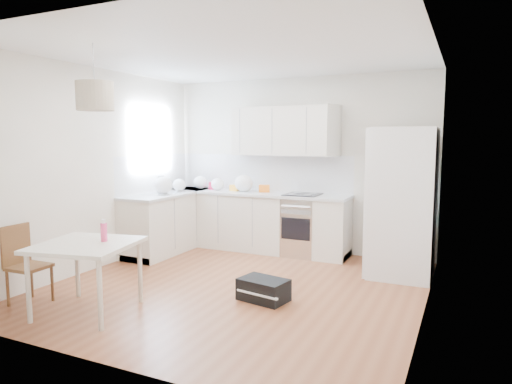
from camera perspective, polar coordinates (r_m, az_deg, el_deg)
floor at (r=5.55m, az=-2.52°, el=-11.78°), size 4.20×4.20×0.00m
ceiling at (r=5.35m, az=-2.67°, el=16.84°), size 4.20×4.20×0.00m
wall_back at (r=7.20m, az=5.19°, el=3.40°), size 4.20×0.00×4.20m
wall_left at (r=6.52m, az=-19.19°, el=2.73°), size 0.00×4.20×4.20m
wall_right at (r=4.69m, az=20.77°, el=1.30°), size 0.00×4.20×4.20m
window_glassblock at (r=7.37m, az=-12.97°, el=6.45°), size 0.02×1.00×1.00m
cabinets_back at (r=7.26m, az=-0.16°, el=-3.78°), size 3.00×0.60×0.88m
cabinets_left at (r=7.35m, az=-10.69°, el=-3.76°), size 0.60×1.80×0.88m
counter_back at (r=7.19m, az=-0.16°, el=-0.17°), size 3.02×0.64×0.04m
counter_left at (r=7.29m, az=-10.77°, el=-0.20°), size 0.64×1.82×0.04m
backsplash_back at (r=7.43m, az=0.80°, el=2.45°), size 3.00×0.01×0.58m
backsplash_left at (r=7.43m, az=-12.66°, el=2.29°), size 0.01×1.80×0.58m
upper_cabinets at (r=7.09m, az=3.64°, el=7.61°), size 1.70×0.32×0.75m
range_oven at (r=6.96m, az=5.82°, el=-4.26°), size 0.50×0.61×0.88m
sink at (r=7.24m, az=-11.00°, el=-0.13°), size 0.50×0.80×0.16m
refrigerator at (r=6.15m, az=18.00°, el=-1.20°), size 0.91×0.96×1.90m
dining_table at (r=4.92m, az=-20.45°, el=-6.86°), size 1.07×1.07×0.72m
dining_chair at (r=5.46m, az=-26.50°, el=-8.17°), size 0.37×0.37×0.84m
drink_bottle at (r=4.89m, az=-18.49°, el=-4.57°), size 0.07×0.07×0.23m
gym_bag at (r=5.08m, az=0.94°, el=-12.10°), size 0.57×0.43×0.24m
pendant_lamp at (r=4.94m, az=-19.49°, el=11.24°), size 0.41×0.41×0.29m
grocery_bag_a at (r=7.70m, az=-6.97°, el=1.18°), size 0.24×0.20×0.22m
grocery_bag_b at (r=7.46m, az=-4.82°, el=0.98°), size 0.22×0.19×0.20m
grocery_bag_c at (r=7.25m, az=-1.55°, el=1.11°), size 0.30×0.25×0.27m
grocery_bag_d at (r=7.45m, az=-9.58°, el=0.88°), size 0.22×0.18×0.19m
grocery_bag_e at (r=7.13m, az=-11.53°, el=0.85°), size 0.29×0.25×0.26m
snack_orange at (r=7.19m, az=1.04°, el=0.45°), size 0.20×0.16×0.12m
snack_yellow at (r=7.36m, az=-2.70°, el=0.52°), size 0.15×0.10×0.10m
snack_red at (r=7.63m, az=-5.30°, el=0.79°), size 0.20×0.18×0.12m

